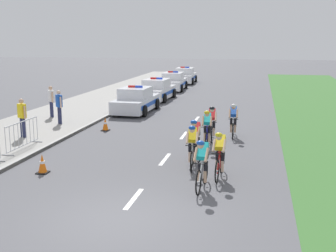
# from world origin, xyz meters

# --- Properties ---
(ground_plane) EXTENTS (160.00, 160.00, 0.00)m
(ground_plane) POSITION_xyz_m (0.00, 0.00, 0.00)
(ground_plane) COLOR #56565B
(sidewalk_slab) EXTENTS (5.08, 60.00, 0.12)m
(sidewalk_slab) POSITION_xyz_m (-7.41, 14.00, 0.06)
(sidewalk_slab) COLOR gray
(sidewalk_slab) RESTS_ON ground
(kerb_edge) EXTENTS (0.16, 60.00, 0.13)m
(kerb_edge) POSITION_xyz_m (-4.95, 14.00, 0.07)
(kerb_edge) COLOR #9E9E99
(kerb_edge) RESTS_ON ground
(lane_markings_centre) EXTENTS (0.14, 17.60, 0.01)m
(lane_markings_centre) POSITION_xyz_m (0.00, 5.41, 0.00)
(lane_markings_centre) COLOR white
(lane_markings_centre) RESTS_ON ground
(cyclist_lead) EXTENTS (0.44, 1.72, 1.56)m
(cyclist_lead) POSITION_xyz_m (1.72, 2.55, 0.79)
(cyclist_lead) COLOR black
(cyclist_lead) RESTS_ON ground
(cyclist_second) EXTENTS (0.43, 1.72, 1.56)m
(cyclist_second) POSITION_xyz_m (2.12, 3.69, 0.79)
(cyclist_second) COLOR black
(cyclist_second) RESTS_ON ground
(cyclist_third) EXTENTS (0.45, 1.72, 1.56)m
(cyclist_third) POSITION_xyz_m (1.13, 4.55, 0.79)
(cyclist_third) COLOR black
(cyclist_third) RESTS_ON ground
(cyclist_fourth) EXTENTS (0.43, 1.72, 1.56)m
(cyclist_fourth) POSITION_xyz_m (1.08, 5.52, 0.79)
(cyclist_fourth) COLOR black
(cyclist_fourth) RESTS_ON ground
(cyclist_fifth) EXTENTS (0.43, 1.72, 1.56)m
(cyclist_fifth) POSITION_xyz_m (1.26, 7.57, 0.79)
(cyclist_fifth) COLOR black
(cyclist_fifth) RESTS_ON ground
(cyclist_sixth) EXTENTS (0.44, 1.72, 1.56)m
(cyclist_sixth) POSITION_xyz_m (1.34, 8.66, 0.79)
(cyclist_sixth) COLOR black
(cyclist_sixth) RESTS_ON ground
(cyclist_seventh) EXTENTS (0.42, 1.72, 1.56)m
(cyclist_seventh) POSITION_xyz_m (2.19, 9.53, 0.79)
(cyclist_seventh) COLOR black
(cyclist_seventh) RESTS_ON ground
(police_car_nearest) EXTENTS (2.08, 4.44, 1.59)m
(police_car_nearest) POSITION_xyz_m (-3.82, 14.91, 0.68)
(police_car_nearest) COLOR silver
(police_car_nearest) RESTS_ON ground
(police_car_second) EXTENTS (2.15, 4.47, 1.59)m
(police_car_second) POSITION_xyz_m (-3.82, 20.22, 0.68)
(police_car_second) COLOR white
(police_car_second) RESTS_ON ground
(police_car_third) EXTENTS (2.11, 4.46, 1.59)m
(police_car_third) POSITION_xyz_m (-3.82, 26.14, 0.68)
(police_car_third) COLOR white
(police_car_third) RESTS_ON ground
(police_car_furthest) EXTENTS (2.11, 4.45, 1.59)m
(police_car_furthest) POSITION_xyz_m (-3.82, 31.98, 0.68)
(police_car_furthest) COLOR white
(police_car_furthest) RESTS_ON ground
(crowd_barrier_middle) EXTENTS (0.51, 2.32, 1.07)m
(crowd_barrier_middle) POSITION_xyz_m (-5.61, 5.35, 0.65)
(crowd_barrier_middle) COLOR #B7BABF
(crowd_barrier_middle) RESTS_ON sidewalk_slab
(traffic_cone_near) EXTENTS (0.36, 0.36, 0.64)m
(traffic_cone_near) POSITION_xyz_m (-3.55, 3.00, 0.31)
(traffic_cone_near) COLOR black
(traffic_cone_near) RESTS_ON ground
(traffic_cone_mid) EXTENTS (0.36, 0.36, 0.64)m
(traffic_cone_mid) POSITION_xyz_m (-3.82, 9.64, 0.31)
(traffic_cone_mid) COLOR black
(traffic_cone_mid) RESTS_ON ground
(spectator_closest) EXTENTS (0.43, 0.42, 1.68)m
(spectator_closest) POSITION_xyz_m (-7.67, 11.84, 1.08)
(spectator_closest) COLOR #23284C
(spectator_closest) RESTS_ON sidewalk_slab
(spectator_middle) EXTENTS (0.50, 0.36, 1.68)m
(spectator_middle) POSITION_xyz_m (-6.63, 7.12, 1.08)
(spectator_middle) COLOR #23284C
(spectator_middle) RESTS_ON sidewalk_slab
(spectator_back) EXTENTS (0.43, 0.41, 1.68)m
(spectator_back) POSITION_xyz_m (-6.40, 10.18, 1.08)
(spectator_back) COLOR #23284C
(spectator_back) RESTS_ON sidewalk_slab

